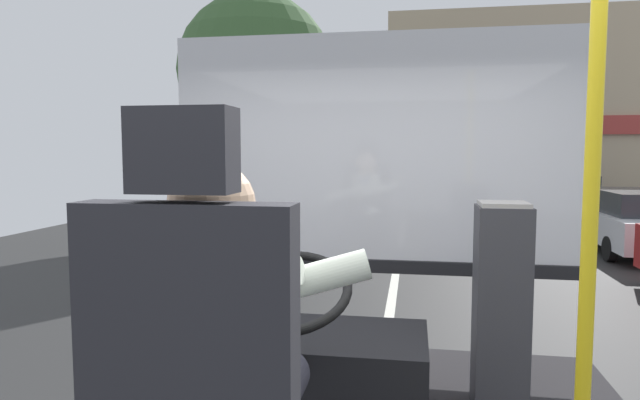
{
  "coord_description": "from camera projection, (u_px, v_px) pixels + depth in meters",
  "views": [
    {
      "loc": [
        0.26,
        -1.8,
        1.94
      ],
      "look_at": [
        -0.19,
        0.86,
        1.7
      ],
      "focal_mm": 31.0,
      "sensor_mm": 36.0,
      "label": 1
    }
  ],
  "objects": [
    {
      "name": "street_tree",
      "position": [
        255.0,
        73.0,
        12.81
      ],
      "size": [
        3.59,
        3.59,
        5.58
      ],
      "color": "#4C3828",
      "rests_on": "ground"
    },
    {
      "name": "fare_box",
      "position": [
        501.0,
        307.0,
        2.6
      ],
      "size": [
        0.24,
        0.25,
        0.99
      ],
      "color": "#333338",
      "rests_on": "bus_floor"
    },
    {
      "name": "shop_building",
      "position": [
        575.0,
        113.0,
        19.86
      ],
      "size": [
        13.25,
        4.39,
        6.66
      ],
      "color": "tan",
      "rests_on": "ground"
    },
    {
      "name": "steering_console",
      "position": [
        305.0,
        371.0,
        2.52
      ],
      "size": [
        1.1,
        0.96,
        0.82
      ],
      "color": "black",
      "rests_on": "bus_floor"
    },
    {
      "name": "handrail_pole",
      "position": [
        589.0,
        238.0,
        1.57
      ],
      "size": [
        0.04,
        0.04,
        1.96
      ],
      "color": "yellow",
      "rests_on": "bus_floor"
    },
    {
      "name": "parked_car_white",
      "position": [
        637.0,
        220.0,
        10.76
      ],
      "size": [
        1.91,
        4.16,
        1.2
      ],
      "color": "silver",
      "rests_on": "ground"
    },
    {
      "name": "bus_driver",
      "position": [
        223.0,
        344.0,
        1.42
      ],
      "size": [
        0.74,
        0.52,
        0.75
      ],
      "color": "#282833",
      "rests_on": "driver_seat"
    },
    {
      "name": "ground",
      "position": [
        399.0,
        254.0,
        10.63
      ],
      "size": [
        18.0,
        44.0,
        0.06
      ],
      "color": "#2B2B2B"
    },
    {
      "name": "parked_car_black",
      "position": [
        520.0,
        183.0,
        20.87
      ],
      "size": [
        2.02,
        4.31,
        1.44
      ],
      "color": "black",
      "rests_on": "ground"
    },
    {
      "name": "parked_car_blue",
      "position": [
        556.0,
        196.0,
        15.71
      ],
      "size": [
        1.9,
        4.4,
        1.3
      ],
      "color": "navy",
      "rests_on": "ground"
    },
    {
      "name": "windshield_panel",
      "position": [
        371.0,
        180.0,
        3.42
      ],
      "size": [
        2.5,
        0.08,
        1.48
      ],
      "color": "silver"
    }
  ]
}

